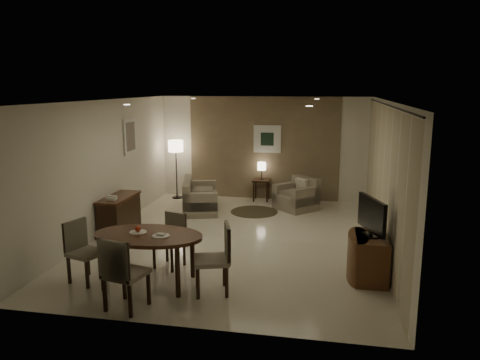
% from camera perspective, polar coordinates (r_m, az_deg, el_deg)
% --- Properties ---
extents(room_shell, '(5.50, 7.00, 2.70)m').
position_cam_1_polar(room_shell, '(9.35, 0.23, 1.44)').
color(room_shell, beige).
rests_on(room_shell, ground).
extents(taupe_accent, '(3.96, 0.03, 2.70)m').
position_cam_1_polar(taupe_accent, '(12.36, 2.88, 3.88)').
color(taupe_accent, '#7E6F4E').
rests_on(taupe_accent, wall_back).
extents(curtain_wall, '(0.08, 6.70, 2.58)m').
position_cam_1_polar(curtain_wall, '(8.86, 17.02, 0.18)').
color(curtain_wall, '#BFB095').
rests_on(curtain_wall, wall_right).
extents(curtain_rod, '(0.03, 6.80, 0.03)m').
position_cam_1_polar(curtain_rod, '(8.71, 17.53, 8.72)').
color(curtain_rod, black).
rests_on(curtain_rod, wall_right).
extents(art_back_frame, '(0.72, 0.03, 0.72)m').
position_cam_1_polar(art_back_frame, '(12.30, 3.34, 5.01)').
color(art_back_frame, silver).
rests_on(art_back_frame, wall_back).
extents(art_back_canvas, '(0.34, 0.01, 0.34)m').
position_cam_1_polar(art_back_canvas, '(12.28, 3.33, 5.00)').
color(art_back_canvas, black).
rests_on(art_back_canvas, wall_back).
extents(art_left_frame, '(0.03, 0.60, 0.80)m').
position_cam_1_polar(art_left_frame, '(10.86, -13.27, 5.19)').
color(art_left_frame, silver).
rests_on(art_left_frame, wall_left).
extents(art_left_canvas, '(0.01, 0.46, 0.64)m').
position_cam_1_polar(art_left_canvas, '(10.85, -13.20, 5.19)').
color(art_left_canvas, gray).
rests_on(art_left_canvas, wall_left).
extents(downlight_nl, '(0.10, 0.10, 0.01)m').
position_cam_1_polar(downlight_nl, '(7.53, -13.63, 8.92)').
color(downlight_nl, white).
rests_on(downlight_nl, ceiling).
extents(downlight_nr, '(0.10, 0.10, 0.01)m').
position_cam_1_polar(downlight_nr, '(6.87, 8.45, 8.90)').
color(downlight_nr, white).
rests_on(downlight_nr, ceiling).
extents(downlight_fl, '(0.10, 0.10, 0.01)m').
position_cam_1_polar(downlight_fl, '(10.91, -5.73, 9.87)').
color(downlight_fl, white).
rests_on(downlight_fl, ceiling).
extents(downlight_fr, '(0.10, 0.10, 0.01)m').
position_cam_1_polar(downlight_fr, '(10.46, 9.36, 9.71)').
color(downlight_fr, white).
rests_on(downlight_fr, ceiling).
extents(console_desk, '(0.48, 1.20, 0.75)m').
position_cam_1_polar(console_desk, '(9.96, -14.47, -4.06)').
color(console_desk, '#4C2C18').
rests_on(console_desk, floor).
extents(telephone, '(0.20, 0.14, 0.09)m').
position_cam_1_polar(telephone, '(9.60, -15.36, -2.07)').
color(telephone, white).
rests_on(telephone, console_desk).
extents(tv_cabinet, '(0.48, 0.90, 0.70)m').
position_cam_1_polar(tv_cabinet, '(7.65, 15.63, -9.07)').
color(tv_cabinet, brown).
rests_on(tv_cabinet, floor).
extents(flat_tv, '(0.36, 0.85, 0.60)m').
position_cam_1_polar(flat_tv, '(7.45, 15.75, -4.22)').
color(flat_tv, black).
rests_on(flat_tv, tv_cabinet).
extents(dining_table, '(1.67, 1.04, 0.78)m').
position_cam_1_polar(dining_table, '(7.32, -11.03, -9.45)').
color(dining_table, '#4C2C18').
rests_on(dining_table, floor).
extents(chair_near, '(0.60, 0.60, 1.03)m').
position_cam_1_polar(chair_near, '(6.58, -13.71, -10.88)').
color(chair_near, gray).
rests_on(chair_near, floor).
extents(chair_far, '(0.53, 0.53, 0.89)m').
position_cam_1_polar(chair_far, '(7.89, -8.65, -7.40)').
color(chair_far, gray).
rests_on(chair_far, floor).
extents(chair_left, '(0.58, 0.58, 0.95)m').
position_cam_1_polar(chair_left, '(7.60, -18.21, -8.36)').
color(chair_left, gray).
rests_on(chair_left, floor).
extents(chair_right, '(0.62, 0.62, 1.02)m').
position_cam_1_polar(chair_right, '(6.87, -3.50, -9.61)').
color(chair_right, gray).
rests_on(chair_right, floor).
extents(plate_a, '(0.26, 0.26, 0.02)m').
position_cam_1_polar(plate_a, '(7.30, -12.32, -6.24)').
color(plate_a, white).
rests_on(plate_a, dining_table).
extents(plate_b, '(0.26, 0.26, 0.02)m').
position_cam_1_polar(plate_b, '(7.06, -9.63, -6.73)').
color(plate_b, white).
rests_on(plate_b, dining_table).
extents(fruit_apple, '(0.09, 0.09, 0.09)m').
position_cam_1_polar(fruit_apple, '(7.28, -12.34, -5.84)').
color(fruit_apple, red).
rests_on(fruit_apple, plate_a).
extents(napkin, '(0.12, 0.08, 0.03)m').
position_cam_1_polar(napkin, '(7.06, -9.64, -6.55)').
color(napkin, white).
rests_on(napkin, plate_b).
extents(round_rug, '(1.13, 1.13, 0.01)m').
position_cam_1_polar(round_rug, '(11.25, 1.74, -3.87)').
color(round_rug, '#403924').
rests_on(round_rug, floor).
extents(sofa, '(1.74, 1.18, 0.75)m').
position_cam_1_polar(sofa, '(11.38, -4.85, -1.81)').
color(sofa, gray).
rests_on(sofa, floor).
extents(armchair, '(1.19, 1.19, 0.77)m').
position_cam_1_polar(armchair, '(11.46, 6.86, -1.71)').
color(armchair, gray).
rests_on(armchair, floor).
extents(side_table, '(0.44, 0.44, 0.56)m').
position_cam_1_polar(side_table, '(12.30, 2.62, -1.22)').
color(side_table, black).
rests_on(side_table, floor).
extents(table_lamp, '(0.22, 0.22, 0.50)m').
position_cam_1_polar(table_lamp, '(12.22, 2.66, 1.23)').
color(table_lamp, '#FFEAC1').
rests_on(table_lamp, side_table).
extents(floor_lamp, '(0.39, 0.39, 1.56)m').
position_cam_1_polar(floor_lamp, '(12.58, -7.76, 1.29)').
color(floor_lamp, '#FFE5B7').
rests_on(floor_lamp, floor).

